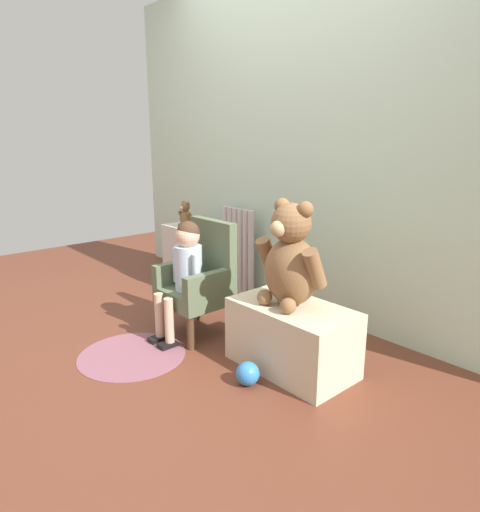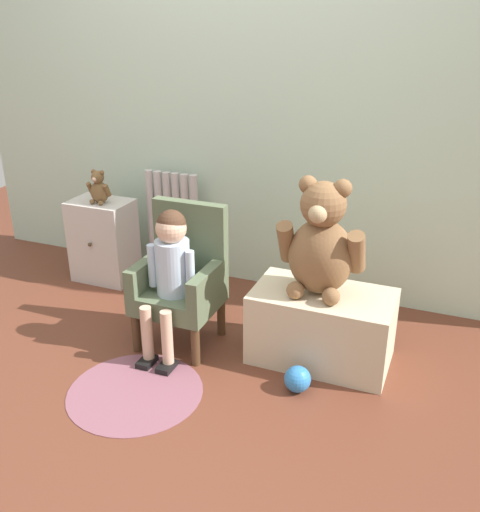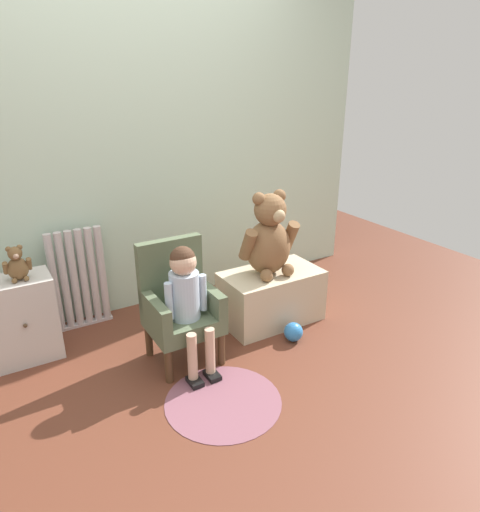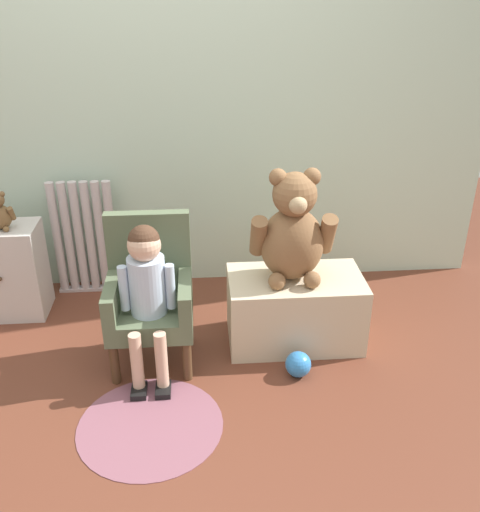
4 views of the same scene
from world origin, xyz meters
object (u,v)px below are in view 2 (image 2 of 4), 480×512
Objects in this scene: small_dresser at (104,240)px; toy_ball at (297,379)px; low_bench at (321,326)px; large_teddy_bear at (321,244)px; floor_rug at (135,392)px; child_figure at (170,262)px; child_armchair at (182,278)px; radiator at (173,226)px; small_teddy_bear at (99,189)px.

small_dresser reaches higher than toy_ball.
low_bench is at bearing -14.27° from small_dresser.
large_teddy_bear reaches higher than low_bench.
floor_rug is (-0.68, -0.60, -0.61)m from large_teddy_bear.
floor_rug is at bearing -88.81° from child_figure.
small_dresser is 0.94m from child_armchair.
floor_rug is at bearing -89.07° from child_armchair.
radiator is 1.32m from floor_rug.
low_bench is (0.72, 0.19, -0.30)m from child_figure.
low_bench is at bearing 6.47° from child_armchair.
child_armchair is at bearing -173.01° from large_teddy_bear.
child_armchair is at bearing 162.49° from toy_ball.
child_armchair reaches higher than toy_ball.
small_dresser is at bearing 155.36° from toy_ball.
small_teddy_bear reaches higher than low_bench.
large_teddy_bear reaches higher than toy_ball.
toy_ball is (0.69, -0.11, -0.42)m from child_figure.
child_armchair is 1.29× the size of large_teddy_bear.
small_teddy_bear is (-0.78, 0.44, 0.26)m from child_armchair.
small_dresser is at bearing 129.80° from floor_rug.
child_figure is 0.97m from small_teddy_bear.
child_figure is 1.10× the size of low_bench.
toy_ball is (0.00, -0.30, -0.55)m from large_teddy_bear.
toy_ball is (1.50, -0.69, -0.20)m from small_dresser.
child_armchair is 0.78m from toy_ball.
large_teddy_bear is at bearing 15.94° from child_figure.
child_armchair is at bearing 90.00° from child_figure.
toy_ball is at bearing -90.00° from large_teddy_bear.
floor_rug is (0.01, -0.51, -0.35)m from child_armchair.
radiator is 0.52m from small_teddy_bear.
child_armchair reaches higher than low_bench.
radiator reaches higher than small_dresser.
child_figure is (0.00, -0.11, 0.13)m from child_armchair.
child_armchair is 0.94m from small_teddy_bear.
radiator is at bearing 34.18° from small_teddy_bear.
large_teddy_bear is (1.11, -0.60, 0.27)m from radiator.
radiator is 1.30m from low_bench.
small_dresser is 2.53× the size of small_teddy_bear.
radiator is 1.02× the size of low_bench.
small_dresser is at bearing 131.36° from small_teddy_bear.
low_bench is at bearing -13.47° from small_teddy_bear.
small_teddy_bear is at bearing 166.53° from low_bench.
floor_rug is at bearing -138.95° from large_teddy_bear.
low_bench is (0.72, 0.08, -0.17)m from child_armchair.
large_teddy_bear is (0.69, 0.08, 0.26)m from child_armchair.
small_dresser is at bearing 165.60° from large_teddy_bear.
small_teddy_bear is 1.67× the size of toy_ball.
radiator is at bearing 152.05° from low_bench.
radiator is at bearing 140.90° from toy_ball.
toy_ball is at bearing -17.51° from child_armchair.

